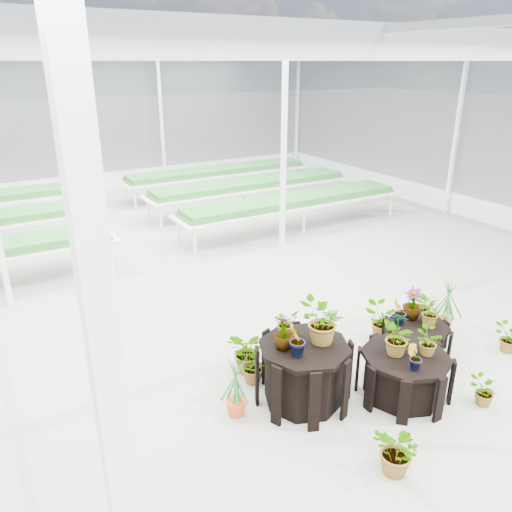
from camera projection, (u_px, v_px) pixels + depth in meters
ground_plane at (261, 362)px, 7.45m from camera, size 24.00×24.00×0.00m
greenhouse_shell at (261, 218)px, 6.62m from camera, size 18.00×24.00×4.50m
steel_frame at (261, 218)px, 6.62m from camera, size 18.00×24.00×4.50m
nursery_benches at (119, 215)px, 13.07m from camera, size 16.00×7.00×0.84m
plinth_tall at (304, 373)px, 6.48m from camera, size 1.59×1.59×0.83m
plinth_mid at (404, 375)px, 6.60m from camera, size 1.20×1.20×0.63m
plinth_low at (416, 338)px, 7.67m from camera, size 1.23×1.23×0.45m
nursery_plants at (362, 340)px, 7.02m from camera, size 4.76×3.09×1.45m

